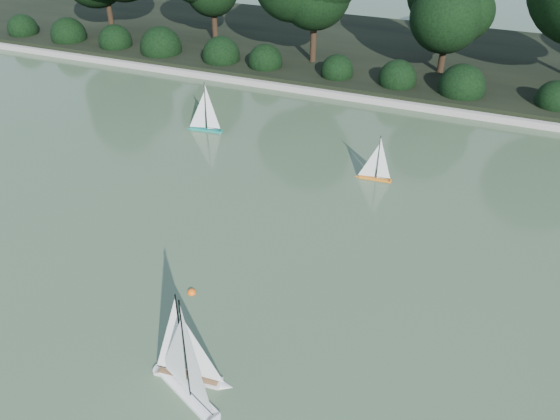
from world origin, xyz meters
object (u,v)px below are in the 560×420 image
sailboat_teal (202,123)px  race_buoy (192,293)px  sailboat_orange (372,172)px  sailboat_white_b (193,367)px  sailboat_white_a (182,376)px

sailboat_teal → race_buoy: bearing=-63.5°
sailboat_orange → race_buoy: size_ratio=7.99×
sailboat_white_b → race_buoy: size_ratio=11.21×
sailboat_white_a → sailboat_teal: 8.15m
race_buoy → sailboat_teal: bearing=116.5°
sailboat_orange → race_buoy: sailboat_orange is taller
sailboat_orange → sailboat_white_a: bearing=-99.1°
sailboat_white_a → sailboat_orange: (1.04, 6.48, -0.11)m
sailboat_white_a → sailboat_orange: bearing=80.9°
sailboat_white_b → sailboat_orange: bearing=80.9°
sailboat_teal → race_buoy: 6.21m
sailboat_orange → sailboat_teal: size_ratio=0.84×
sailboat_white_b → sailboat_orange: size_ratio=1.40×
sailboat_orange → sailboat_teal: sailboat_teal is taller
race_buoy → sailboat_white_a: bearing=-63.9°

